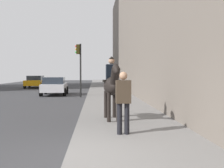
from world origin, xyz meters
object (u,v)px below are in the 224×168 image
car_mid_lane (55,86)px  car_far_lane (35,81)px  pedestrian_greeting (123,98)px  traffic_light_near_curb (79,61)px  mounted_horse_near (112,85)px

car_mid_lane → car_far_lane: same height
pedestrian_greeting → car_mid_lane: bearing=13.5°
car_mid_lane → traffic_light_near_curb: 3.44m
mounted_horse_near → car_far_lane: bearing=-166.3°
mounted_horse_near → car_far_lane: 24.66m
car_far_lane → car_mid_lane: bearing=17.3°
mounted_horse_near → traffic_light_near_curb: 10.72m
car_far_lane → mounted_horse_near: bearing=16.0°
pedestrian_greeting → traffic_light_near_curb: size_ratio=0.44×
mounted_horse_near → pedestrian_greeting: (-2.27, -0.17, -0.27)m
pedestrian_greeting → traffic_light_near_curb: bearing=6.8°
mounted_horse_near → traffic_light_near_curb: bearing=-175.1°
car_mid_lane → car_far_lane: (10.94, 3.87, 0.01)m
traffic_light_near_curb → mounted_horse_near: bearing=-170.6°
pedestrian_greeting → car_mid_lane: pedestrian_greeting is taller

